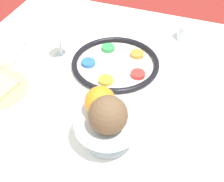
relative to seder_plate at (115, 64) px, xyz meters
name	(u,v)px	position (x,y,z in m)	size (l,w,h in m)	color
dining_table	(95,155)	(0.15, -0.03, -0.38)	(1.18, 1.09, 0.74)	white
seder_plate	(115,64)	(0.00, 0.00, 0.00)	(0.32, 0.32, 0.03)	silver
wine_glass	(58,32)	(0.01, -0.22, 0.09)	(0.07, 0.07, 0.15)	silver
fruit_stand	(107,124)	(0.33, 0.09, 0.06)	(0.18, 0.18, 0.10)	silver
orange_fruit	(100,102)	(0.32, 0.07, 0.13)	(0.08, 0.08, 0.08)	orange
coconut	(108,115)	(0.36, 0.11, 0.14)	(0.10, 0.10, 0.10)	brown
napkin_roll	(14,51)	(0.06, -0.39, 0.01)	(0.19, 0.08, 0.04)	white
cup_near	(187,32)	(-0.27, 0.21, 0.02)	(0.07, 0.07, 0.06)	silver
spoon	(10,48)	(0.04, -0.43, -0.01)	(0.18, 0.05, 0.01)	silver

